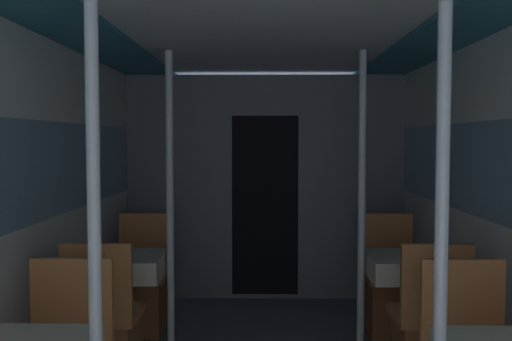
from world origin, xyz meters
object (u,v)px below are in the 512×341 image
dining_table_right_1 (407,273)px  chair_right_far_1 (390,296)px  dining_table_left_1 (125,272)px  support_pole_right_0 (441,258)px  support_pole_left_0 (95,258)px  chair_left_near_1 (105,340)px  chair_left_far_1 (141,295)px  support_pole_left_1 (170,205)px  chair_right_near_1 (428,341)px  support_pole_right_1 (362,205)px

dining_table_right_1 → chair_right_far_1: chair_right_far_1 is taller
dining_table_left_1 → support_pole_right_0: (1.68, -1.80, 0.48)m
support_pole_left_0 → chair_left_near_1: 1.54m
chair_left_far_1 → dining_table_right_1: chair_left_far_1 is taller
support_pole_right_0 → dining_table_right_1: (0.33, 1.80, -0.48)m
chair_left_near_1 → chair_right_far_1: bearing=27.3°
chair_right_far_1 → support_pole_left_1: bearing=17.1°
dining_table_right_1 → chair_right_near_1: chair_right_near_1 is taller
chair_left_near_1 → support_pole_left_0: bearing=-75.7°
chair_left_near_1 → chair_right_near_1: bearing=0.0°
chair_right_near_1 → dining_table_right_1: bearing=90.0°
support_pole_left_0 → chair_right_near_1: (1.68, 1.28, -0.79)m
support_pole_left_1 → chair_right_far_1: support_pole_left_1 is taller
chair_left_far_1 → support_pole_right_0: 2.97m
dining_table_right_1 → chair_right_far_1: size_ratio=0.78×
dining_table_right_1 → dining_table_left_1: bearing=180.0°
chair_left_near_1 → chair_left_far_1: size_ratio=1.00×
chair_left_near_1 → chair_left_far_1: (0.00, 1.04, 0.00)m
chair_left_far_1 → support_pole_right_0: (1.68, -2.31, 0.79)m
dining_table_left_1 → chair_left_far_1: 0.60m
support_pole_left_1 → support_pole_right_1: size_ratio=1.00×
support_pole_right_1 → dining_table_right_1: bearing=-0.0°
dining_table_right_1 → support_pole_right_1: support_pole_right_1 is taller
chair_left_far_1 → chair_right_far_1: same height
dining_table_left_1 → support_pole_right_0: size_ratio=0.34×
dining_table_right_1 → chair_left_far_1: bearing=165.5°
support_pole_left_1 → dining_table_left_1: bearing=-180.0°
support_pole_left_1 → chair_right_near_1: bearing=-17.1°
dining_table_right_1 → support_pole_right_1: (-0.33, 0.00, 0.48)m
support_pole_left_0 → dining_table_left_1: support_pole_left_0 is taller
chair_left_near_1 → dining_table_right_1: 2.09m
chair_left_far_1 → chair_right_near_1: 2.26m
support_pole_left_0 → support_pole_right_1: same height
dining_table_left_1 → support_pole_right_1: support_pole_right_1 is taller
chair_right_near_1 → support_pole_right_1: 1.00m
dining_table_left_1 → chair_right_far_1: bearing=14.5°
support_pole_left_0 → support_pole_right_1: size_ratio=1.00×
chair_right_far_1 → support_pole_right_1: bearing=57.7°
dining_table_right_1 → support_pole_left_0: bearing=-133.1°
chair_right_far_1 → chair_right_near_1: bearing=90.0°
support_pole_left_0 → chair_right_near_1: bearing=37.3°
chair_left_near_1 → chair_right_near_1: size_ratio=1.00×
dining_table_right_1 → chair_right_near_1: (0.00, -0.52, -0.31)m
chair_left_far_1 → chair_right_near_1: size_ratio=1.00×
dining_table_left_1 → dining_table_right_1: (2.01, 0.00, 0.00)m
chair_left_near_1 → dining_table_right_1: chair_left_near_1 is taller
support_pole_left_0 → support_pole_left_1: 1.80m
dining_table_left_1 → chair_left_far_1: chair_left_far_1 is taller
chair_left_far_1 → support_pole_right_1: bearing=162.9°
support_pole_left_0 → chair_right_far_1: 2.97m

